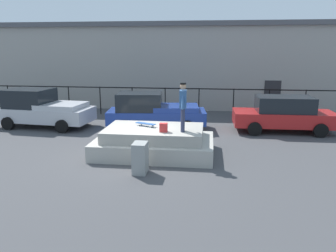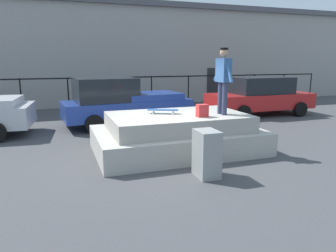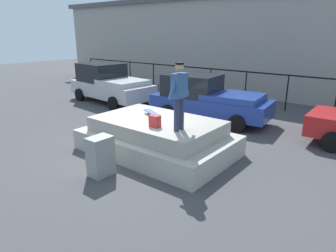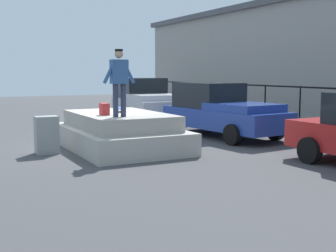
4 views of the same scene
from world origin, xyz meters
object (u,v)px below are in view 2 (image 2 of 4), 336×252
at_px(skateboard, 163,110).
at_px(backpack, 202,111).
at_px(car_blue_pickup_mid, 123,102).
at_px(skateboarder, 223,76).
at_px(car_red_sedan_far, 260,96).
at_px(utility_box, 207,154).

relative_size(skateboard, backpack, 2.61).
bearing_deg(car_blue_pickup_mid, skateboarder, -67.40).
distance_m(backpack, car_red_sedan_far, 7.07).
bearing_deg(car_red_sedan_far, utility_box, -132.43).
xyz_separation_m(backpack, car_blue_pickup_mid, (-1.15, 4.56, -0.29)).
height_order(car_blue_pickup_mid, car_red_sedan_far, car_blue_pickup_mid).
bearing_deg(car_red_sedan_far, car_blue_pickup_mid, -177.63).
xyz_separation_m(car_blue_pickup_mid, car_red_sedan_far, (6.32, 0.26, -0.03)).
bearing_deg(skateboard, backpack, -44.54).
height_order(backpack, car_blue_pickup_mid, car_blue_pickup_mid).
bearing_deg(utility_box, car_blue_pickup_mid, 96.49).
distance_m(skateboarder, backpack, 1.10).
xyz_separation_m(skateboarder, skateboard, (-1.47, 0.61, -0.91)).
bearing_deg(skateboarder, car_blue_pickup_mid, 112.60).
bearing_deg(skateboard, car_red_sedan_far, 34.06).
bearing_deg(car_blue_pickup_mid, skateboard, -84.68).
height_order(skateboard, car_blue_pickup_mid, car_blue_pickup_mid).
height_order(skateboard, backpack, backpack).
relative_size(skateboarder, backpack, 5.42).
bearing_deg(backpack, car_red_sedan_far, 40.73).
xyz_separation_m(backpack, utility_box, (-0.56, -1.45, -0.68)).
xyz_separation_m(skateboard, backpack, (0.80, -0.79, 0.06)).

